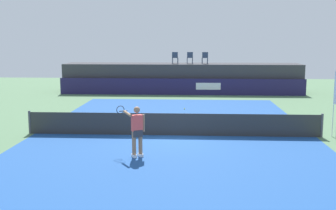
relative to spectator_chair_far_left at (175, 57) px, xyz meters
name	(u,v)px	position (x,y,z in m)	size (l,w,h in m)	color
ground_plane	(176,122)	(0.53, -12.06, -2.69)	(48.00, 48.00, 0.00)	#4C704C
court_inner	(173,135)	(0.53, -15.06, -2.69)	(12.00, 22.00, 0.00)	#1C478C
sponsor_wall	(181,87)	(0.54, -1.56, -2.09)	(18.00, 0.22, 1.20)	#231E4C
spectator_platform	(182,78)	(0.53, 0.24, -1.59)	(18.00, 2.80, 2.20)	#38383D
spectator_chair_far_left	(175,57)	(0.00, 0.00, 0.00)	(0.47, 0.47, 0.89)	#2D3D56
spectator_chair_left	(190,57)	(1.13, 0.13, 0.00)	(0.46, 0.46, 0.89)	#2D3D56
spectator_chair_center	(205,57)	(2.27, 0.03, 0.00)	(0.47, 0.47, 0.89)	#2D3D56
tennis_net	(173,124)	(0.53, -15.06, -2.22)	(12.40, 0.02, 0.95)	#2D2D2D
net_post_near	(30,122)	(-5.67, -15.06, -2.19)	(0.10, 0.10, 1.00)	#4C4C51
net_post_far	(322,126)	(6.73, -15.06, -2.19)	(0.10, 0.10, 1.00)	#4C4C51
tennis_player	(137,130)	(-0.57, -18.47, -1.73)	(1.08, 1.02, 1.77)	white
tennis_ball	(185,109)	(0.89, -8.17, -2.66)	(0.07, 0.07, 0.07)	#D8EA33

